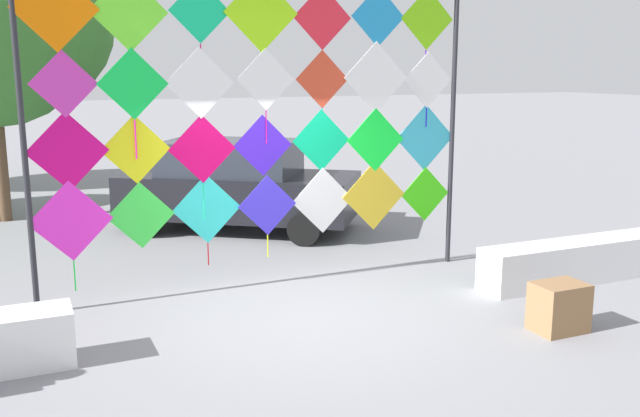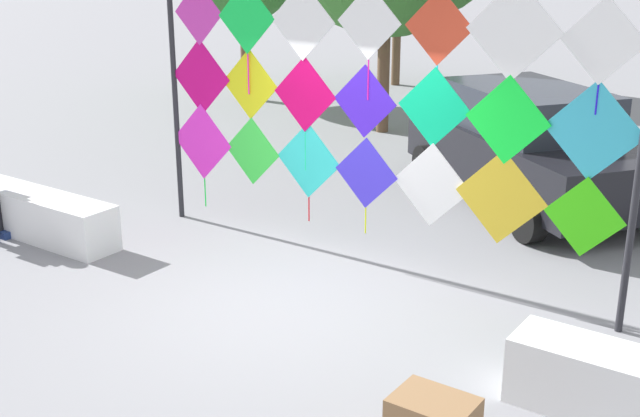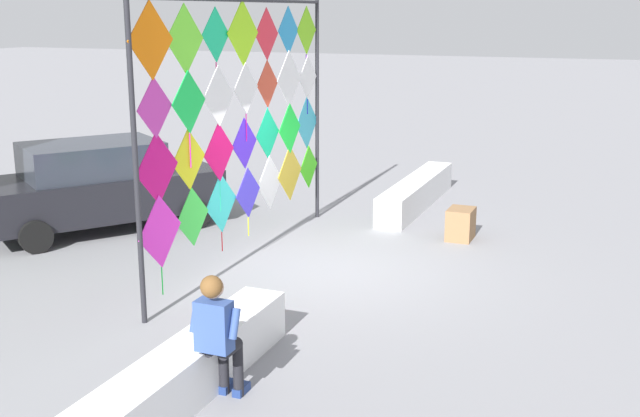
{
  "view_description": "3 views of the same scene",
  "coord_description": "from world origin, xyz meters",
  "views": [
    {
      "loc": [
        -2.94,
        -7.29,
        2.89
      ],
      "look_at": [
        0.44,
        0.4,
        1.2
      ],
      "focal_mm": 39.17,
      "sensor_mm": 36.0,
      "label": 1
    },
    {
      "loc": [
        4.65,
        -6.08,
        3.61
      ],
      "look_at": [
        0.21,
        0.26,
        1.0
      ],
      "focal_mm": 45.61,
      "sensor_mm": 36.0,
      "label": 2
    },
    {
      "loc": [
        -10.81,
        -4.31,
        3.9
      ],
      "look_at": [
        0.22,
        0.15,
        0.92
      ],
      "focal_mm": 44.36,
      "sensor_mm": 36.0,
      "label": 3
    }
  ],
  "objects": [
    {
      "name": "parked_car",
      "position": [
        0.69,
        4.68,
        0.82
      ],
      "size": [
        4.42,
        3.88,
        1.62
      ],
      "color": "black",
      "rests_on": "ground"
    },
    {
      "name": "kite_display_rack",
      "position": [
        0.04,
        1.34,
        2.42
      ],
      "size": [
        5.9,
        0.1,
        4.11
      ],
      "color": "#232328",
      "rests_on": "ground"
    },
    {
      "name": "plaza_ledge_left",
      "position": [
        -4.56,
        -0.23,
        0.28
      ],
      "size": [
        4.03,
        0.54,
        0.57
      ],
      "primitive_type": "cube",
      "color": "white",
      "rests_on": "ground"
    },
    {
      "name": "ground",
      "position": [
        0.0,
        0.0,
        0.0
      ],
      "size": [
        120.0,
        120.0,
        0.0
      ],
      "primitive_type": "plane",
      "color": "gray"
    }
  ]
}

